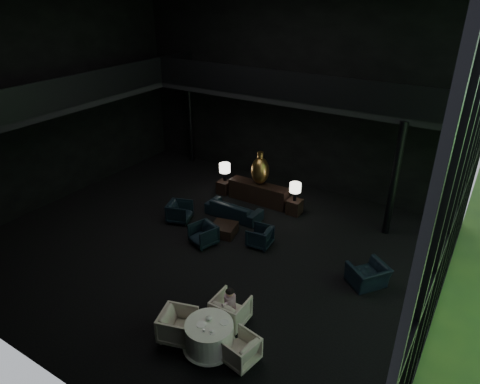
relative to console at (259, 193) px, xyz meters
The scene contains 34 objects.
floor 3.66m from the console, 88.64° to the right, with size 14.00×12.00×0.02m, color black.
wall_back 4.32m from the console, 87.92° to the left, with size 14.00×0.04×8.00m, color black.
wall_front 10.29m from the console, 89.49° to the right, with size 14.00×0.04×8.00m, color black.
wall_left 8.60m from the console, 152.27° to the right, with size 0.04×12.00×8.00m, color black.
curtain_wall 8.70m from the console, 27.32° to the right, with size 0.20×12.00×8.00m, color black, non-canonical shape.
mezzanine_left 7.82m from the console, 148.43° to the right, with size 2.00×12.00×0.25m, color black.
mezzanine_back 4.01m from the console, 51.51° to the left, with size 12.00×2.00×0.25m, color black.
railing_left 7.42m from the console, 143.52° to the right, with size 0.06×12.00×1.00m, color black.
railing_back 4.36m from the console, 18.62° to the left, with size 12.00×0.06×1.00m, color black.
column_nw 5.57m from the console, 157.20° to the left, with size 0.24×0.24×4.00m, color black.
column_ne 5.16m from the console, ahead, with size 0.24×0.24×4.00m, color black.
console is the anchor object (origin of this frame).
bronze_urn 0.95m from the console, 90.00° to the left, with size 0.70×0.70×1.30m.
side_table_left 1.61m from the console, behind, with size 0.48×0.48×0.53m, color black.
table_lamp_left 1.74m from the console, behind, with size 0.45×0.45×0.75m.
side_table_right 1.61m from the console, ahead, with size 0.51×0.51×0.56m, color black.
table_lamp_right 1.74m from the console, ahead, with size 0.42×0.42×0.70m.
sofa 1.51m from the console, 97.54° to the right, with size 2.14×0.62×0.84m, color black.
lounge_armchair_west 3.27m from the console, 120.92° to the right, with size 0.84×0.78×0.86m, color #0D2030.
lounge_armchair_east 3.10m from the console, 59.54° to the right, with size 0.71×0.66×0.73m, color black.
lounge_armchair_south 3.58m from the console, 90.89° to the right, with size 0.78×0.73×0.80m, color black.
window_armchair 5.91m from the console, 28.38° to the right, with size 0.98×0.64×0.86m, color #152636.
coffee_table 2.73m from the console, 86.37° to the right, with size 0.82×0.82×0.36m, color black.
dining_table 7.66m from the console, 68.90° to the right, with size 1.30×1.30×0.75m.
dining_chair_north 6.71m from the console, 66.26° to the right, with size 0.91×0.85×0.94m, color #C1B6A0.
dining_chair_east 7.92m from the console, 63.30° to the right, with size 0.73×0.68×0.75m, color beige.
dining_chair_west 7.52m from the console, 75.24° to the right, with size 0.89×0.84×0.92m, color #BCB5A6.
child 6.73m from the console, 66.39° to the right, with size 0.29×0.29×0.62m.
plate_a 7.72m from the console, 70.15° to the right, with size 0.23×0.23×0.01m, color white.
plate_b 7.56m from the console, 66.36° to the right, with size 0.21×0.21×0.01m, color white.
saucer 7.91m from the console, 67.88° to the right, with size 0.14×0.14×0.01m, color white.
coffee_cup 7.89m from the console, 68.13° to the right, with size 0.07×0.07×0.05m, color white.
cereal_bowl 7.51m from the console, 69.21° to the right, with size 0.16×0.16×0.08m, color white.
cream_pot 7.90m from the console, 69.33° to the right, with size 0.05×0.05×0.06m, color #99999E.
Camera 1 is at (7.25, -9.47, 7.90)m, focal length 32.00 mm.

